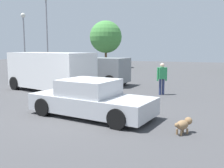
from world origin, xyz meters
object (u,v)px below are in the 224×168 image
at_px(light_post_near, 47,22).
at_px(dog, 184,124).
at_px(sedan_foreground, 91,99).
at_px(suv_dark, 94,70).
at_px(light_post_mid, 24,32).
at_px(van_white, 50,70).
at_px(pedestrian, 162,76).

bearing_deg(light_post_near, dog, -43.27).
distance_m(sedan_foreground, suv_dark, 8.10).
height_order(sedan_foreground, light_post_near, light_post_near).
height_order(sedan_foreground, light_post_mid, light_post_mid).
distance_m(dog, van_white, 9.28).
xyz_separation_m(dog, van_white, (-7.84, 4.89, 0.90)).
bearing_deg(light_post_near, van_white, -53.84).
relative_size(light_post_near, light_post_mid, 1.24).
bearing_deg(pedestrian, light_post_mid, -151.43).
xyz_separation_m(sedan_foreground, suv_dark, (-3.39, 7.35, 0.39)).
height_order(van_white, suv_dark, van_white).
bearing_deg(light_post_mid, light_post_near, 0.82).
bearing_deg(light_post_mid, van_white, -43.24).
bearing_deg(sedan_foreground, van_white, 147.11).
bearing_deg(pedestrian, van_white, -116.32).
distance_m(suv_dark, light_post_mid, 11.10).
bearing_deg(dog, sedan_foreground, 109.18).
bearing_deg(sedan_foreground, light_post_mid, 146.31).
bearing_deg(light_post_near, sedan_foreground, -49.32).
relative_size(pedestrian, light_post_near, 0.23).
height_order(van_white, light_post_near, light_post_near).
xyz_separation_m(sedan_foreground, dog, (3.29, -0.79, -0.32)).
bearing_deg(van_white, light_post_near, 141.67).
relative_size(dog, van_white, 0.11).
distance_m(sedan_foreground, dog, 3.40).
height_order(sedan_foreground, dog, sedan_foreground).
height_order(light_post_near, light_post_mid, light_post_near).
bearing_deg(suv_dark, light_post_mid, 159.71).
relative_size(sedan_foreground, light_post_near, 0.65).
distance_m(dog, light_post_near, 19.32).
xyz_separation_m(van_white, light_post_mid, (-8.45, 7.95, 2.79)).
distance_m(van_white, light_post_near, 10.53).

